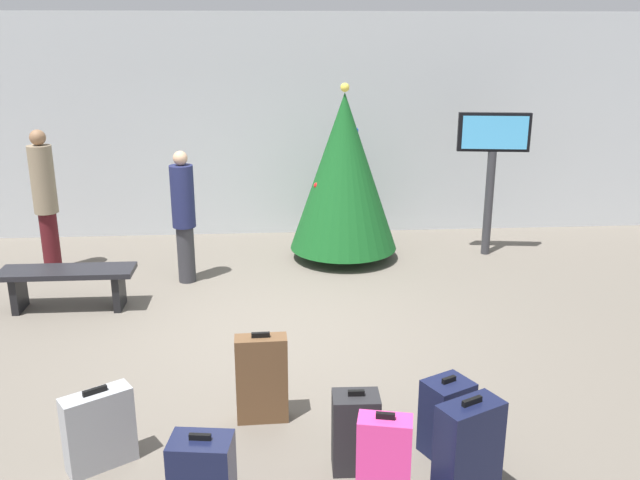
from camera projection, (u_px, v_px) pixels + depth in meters
ground_plane at (274, 334)px, 7.16m from camera, size 16.00×16.00×0.00m
back_wall at (270, 126)px, 10.29m from camera, size 16.00×0.20×3.31m
holiday_tree at (344, 172)px, 9.18m from camera, size 1.47×1.47×2.40m
flight_info_kiosk at (492, 155)px, 9.28m from camera, size 0.97×0.22×1.99m
waiting_bench at (68, 279)px, 7.69m from camera, size 1.49×0.44×0.48m
traveller_0 at (184, 214)px, 8.39m from camera, size 0.39×0.39×1.67m
traveller_1 at (45, 198)px, 8.67m from camera, size 0.40×0.40×1.88m
suitcase_0 at (356, 432)px, 4.88m from camera, size 0.34×0.25×0.64m
suitcase_1 at (447, 417)px, 5.08m from camera, size 0.42×0.40×0.63m
suitcase_2 at (384, 470)px, 4.34m from camera, size 0.37×0.25×0.79m
suitcase_3 at (202, 477)px, 4.42m from camera, size 0.44×0.33×0.60m
suitcase_4 at (262, 379)px, 5.49m from camera, size 0.42×0.19×0.78m
suitcase_5 at (99, 430)px, 4.91m from camera, size 0.51×0.42×0.63m
suitcase_6 at (468, 454)px, 4.51m from camera, size 0.49×0.39×0.79m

